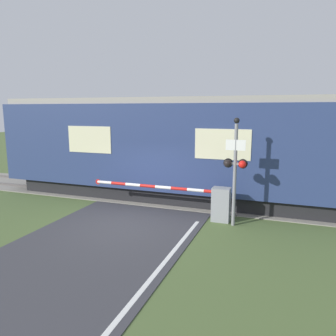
% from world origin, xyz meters
% --- Properties ---
extents(ground_plane, '(80.00, 80.00, 0.00)m').
position_xyz_m(ground_plane, '(0.00, 0.00, 0.00)').
color(ground_plane, '#4C6033').
extents(track_bed, '(36.00, 3.20, 0.13)m').
position_xyz_m(track_bed, '(0.00, 3.64, 0.02)').
color(track_bed, gray).
rests_on(track_bed, ground_plane).
extents(train, '(19.77, 2.96, 4.21)m').
position_xyz_m(train, '(2.69, 3.64, 2.15)').
color(train, black).
rests_on(train, ground_plane).
extents(crossing_barrier, '(5.17, 0.44, 1.16)m').
position_xyz_m(crossing_barrier, '(2.46, 1.39, 0.65)').
color(crossing_barrier, gray).
rests_on(crossing_barrier, ground_plane).
extents(signal_post, '(0.76, 0.26, 3.49)m').
position_xyz_m(signal_post, '(3.31, 1.10, 1.99)').
color(signal_post, gray).
rests_on(signal_post, ground_plane).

